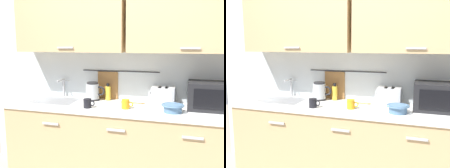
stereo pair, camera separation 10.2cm
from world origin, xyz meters
TOP-DOWN VIEW (x-y plane):
  - counter_unit at (-0.01, 0.30)m, footprint 2.53×0.64m
  - back_wall_assembly at (-0.00, 0.53)m, footprint 3.70×0.41m
  - sink_faucet at (-0.82, 0.53)m, footprint 0.09×0.17m
  - microwave at (0.86, 0.41)m, footprint 0.46×0.35m
  - electric_kettle at (-0.41, 0.46)m, footprint 0.23×0.16m
  - dish_soap_bottle at (-0.24, 0.51)m, footprint 0.06×0.06m
  - mug_near_sink at (-0.33, 0.12)m, footprint 0.12×0.08m
  - mixing_bowl at (0.50, 0.18)m, footprint 0.21×0.21m
  - toaster at (0.39, 0.45)m, footprint 0.26×0.17m
  - mug_by_kettle at (0.05, 0.19)m, footprint 0.12×0.08m
  - wooden_spoon at (0.10, 0.44)m, footprint 0.28×0.04m

SIDE VIEW (x-z plane):
  - counter_unit at x=-0.01m, z-range 0.01..0.91m
  - wooden_spoon at x=0.10m, z-range 0.90..0.91m
  - mixing_bowl at x=0.50m, z-range 0.91..0.98m
  - mug_near_sink at x=-0.33m, z-range 0.90..1.00m
  - mug_by_kettle at x=0.05m, z-range 0.90..1.00m
  - dish_soap_bottle at x=-0.24m, z-range 0.89..1.08m
  - toaster at x=0.39m, z-range 0.90..1.09m
  - electric_kettle at x=-0.41m, z-range 0.90..1.11m
  - microwave at x=0.86m, z-range 0.90..1.17m
  - sink_faucet at x=-0.82m, z-range 0.93..1.15m
  - back_wall_assembly at x=0.00m, z-range 0.27..2.77m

